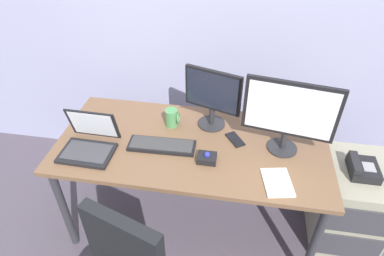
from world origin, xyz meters
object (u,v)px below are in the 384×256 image
(monitor_side, at_px, (213,96))
(cell_phone, at_px, (235,139))
(monitor_main, at_px, (290,113))
(trackball_mouse, at_px, (207,158))
(keyboard, at_px, (162,145))
(coffee_mug, at_px, (172,118))
(desk_phone, at_px, (362,168))
(file_cabinet, at_px, (347,202))
(laptop, at_px, (89,142))
(paper_notepad, at_px, (277,182))

(monitor_side, relative_size, cell_phone, 2.82)
(monitor_main, relative_size, trackball_mouse, 4.74)
(keyboard, bearing_deg, cell_phone, 17.70)
(keyboard, xyz_separation_m, coffee_mug, (0.02, 0.23, 0.05))
(cell_phone, bearing_deg, trackball_mouse, -158.77)
(desk_phone, bearing_deg, file_cabinet, 63.22)
(monitor_main, xyz_separation_m, coffee_mug, (-0.71, 0.12, -0.21))
(file_cabinet, relative_size, keyboard, 1.48)
(monitor_side, bearing_deg, cell_phone, -39.34)
(laptop, relative_size, coffee_mug, 2.66)
(trackball_mouse, relative_size, cell_phone, 0.77)
(keyboard, distance_m, trackball_mouse, 0.30)
(desk_phone, distance_m, coffee_mug, 1.22)
(desk_phone, bearing_deg, trackball_mouse, -168.55)
(paper_notepad, height_order, cell_phone, paper_notepad)
(keyboard, distance_m, cell_phone, 0.46)
(monitor_main, relative_size, cell_phone, 3.67)
(file_cabinet, bearing_deg, trackball_mouse, -167.69)
(file_cabinet, height_order, cell_phone, cell_phone)
(laptop, height_order, cell_phone, laptop)
(keyboard, distance_m, laptop, 0.43)
(trackball_mouse, xyz_separation_m, paper_notepad, (0.40, -0.11, -0.02))
(laptop, height_order, paper_notepad, laptop)
(trackball_mouse, distance_m, cell_phone, 0.26)
(coffee_mug, xyz_separation_m, cell_phone, (0.42, -0.09, -0.05))
(trackball_mouse, height_order, coffee_mug, coffee_mug)
(monitor_side, xyz_separation_m, paper_notepad, (0.42, -0.46, -0.22))
(trackball_mouse, bearing_deg, laptop, -178.90)
(desk_phone, height_order, paper_notepad, paper_notepad)
(trackball_mouse, bearing_deg, monitor_side, 92.60)
(file_cabinet, height_order, paper_notepad, paper_notepad)
(laptop, bearing_deg, cell_phone, 14.82)
(file_cabinet, xyz_separation_m, monitor_main, (-0.51, -0.03, 0.70))
(laptop, relative_size, cell_phone, 2.23)
(coffee_mug, bearing_deg, laptop, -144.22)
(paper_notepad, bearing_deg, keyboard, 164.82)
(file_cabinet, xyz_separation_m, keyboard, (-1.23, -0.13, 0.45))
(monitor_side, xyz_separation_m, trackball_mouse, (0.02, -0.35, -0.20))
(laptop, xyz_separation_m, coffee_mug, (0.44, 0.32, 0.01))
(monitor_main, distance_m, laptop, 1.18)
(file_cabinet, xyz_separation_m, paper_notepad, (-0.54, -0.32, 0.44))
(file_cabinet, bearing_deg, paper_notepad, -149.64)
(coffee_mug, relative_size, paper_notepad, 0.57)
(file_cabinet, distance_m, keyboard, 1.32)
(trackball_mouse, bearing_deg, monitor_main, 22.34)
(paper_notepad, distance_m, cell_phone, 0.41)
(coffee_mug, height_order, cell_phone, coffee_mug)
(monitor_main, bearing_deg, desk_phone, 1.12)
(keyboard, relative_size, coffee_mug, 3.49)
(monitor_side, distance_m, coffee_mug, 0.31)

